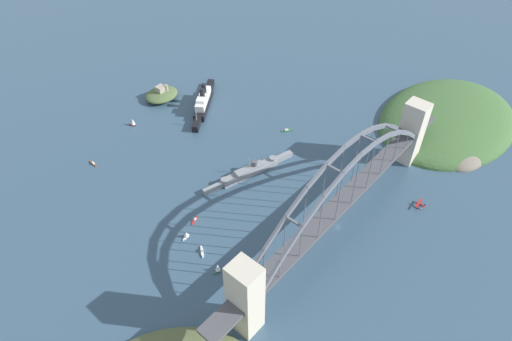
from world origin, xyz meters
name	(u,v)px	position (x,y,z in m)	size (l,w,h in m)	color
ground_plane	(338,227)	(0.00, 0.00, 0.00)	(1400.00, 1400.00, 0.00)	#334C60
harbor_arch_bridge	(344,198)	(0.00, 0.00, 29.87)	(264.78, 17.41, 73.32)	beige
headland_east_shore	(448,123)	(175.96, -7.37, 0.00)	(160.74, 115.45, 31.64)	#3D6033
ocean_liner	(203,102)	(43.59, 185.41, 6.11)	(72.65, 53.34, 21.85)	black
naval_cruiser	(250,171)	(0.62, 86.47, 3.06)	(84.06, 26.35, 16.95)	gray
fort_island_mid_harbor	(162,94)	(26.39, 228.19, 4.72)	(34.29, 28.78, 14.76)	#4C6038
seaplane_taxiing_near_bridge	(419,205)	(57.47, -35.33, 1.94)	(10.72, 8.00, 4.71)	#B7B7B2
small_boat_0	(195,220)	(-64.61, 83.43, 0.64)	(8.47, 3.62, 1.80)	#B2231E
small_boat_1	(218,268)	(-85.08, 39.28, 3.71)	(6.62, 3.82, 7.90)	#2D6B3D
small_boat_2	(247,262)	(-67.36, 29.04, 0.76)	(2.41, 8.47, 2.16)	#2D6B3D
small_boat_3	(186,234)	(-79.28, 76.29, 3.15)	(6.44, 4.00, 6.55)	silver
small_boat_4	(287,130)	(66.28, 99.24, 0.74)	(9.42, 7.21, 2.06)	#2D6B3D
small_boat_5	(93,163)	(-77.34, 194.53, 0.73)	(2.14, 9.53, 2.04)	brown
small_boat_6	(202,251)	(-81.21, 58.44, 0.84)	(6.84, 8.69, 2.33)	silver
small_boat_7	(133,122)	(-20.99, 213.25, 3.85)	(5.12, 6.55, 8.23)	#B2231E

